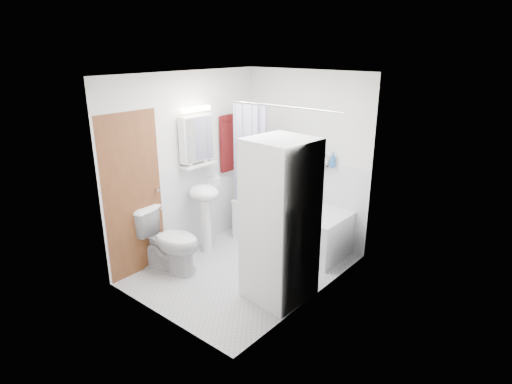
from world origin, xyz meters
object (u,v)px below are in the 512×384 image
Objects in this scene: bathtub at (291,224)px; toilet at (169,241)px; sink at (205,203)px; washer_dryer at (280,221)px.

toilet reaches higher than bathtub.
bathtub is 1.25m from sink.
washer_dryer reaches higher than toilet.
sink is 1.47m from washer_dryer.
sink is at bearing 174.97° from washer_dryer.
bathtub is 1.52× the size of sink.
washer_dryer is 1.54m from toilet.
bathtub is 1.94× the size of toilet.
sink is 0.57× the size of washer_dryer.
washer_dryer is (0.62, -1.11, 0.57)m from bathtub.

